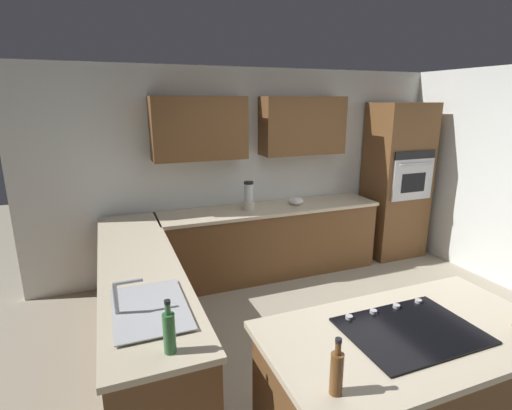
{
  "coord_description": "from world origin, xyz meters",
  "views": [
    {
      "loc": [
        2.0,
        2.61,
        2.2
      ],
      "look_at": [
        0.47,
        -1.29,
        1.07
      ],
      "focal_mm": 27.22,
      "sensor_mm": 36.0,
      "label": 1
    }
  ],
  "objects_px": {
    "cooktop": "(410,330)",
    "mixing_bowl": "(296,201)",
    "blender": "(249,198)",
    "wall_oven": "(396,181)",
    "dish_soap_bottle": "(169,331)",
    "oil_bottle": "(337,372)",
    "sink_unit": "(149,308)"
  },
  "relations": [
    {
      "from": "mixing_bowl",
      "to": "oil_bottle",
      "type": "height_order",
      "value": "oil_bottle"
    },
    {
      "from": "dish_soap_bottle",
      "to": "oil_bottle",
      "type": "bearing_deg",
      "value": 138.47
    },
    {
      "from": "blender",
      "to": "mixing_bowl",
      "type": "height_order",
      "value": "blender"
    },
    {
      "from": "wall_oven",
      "to": "dish_soap_bottle",
      "type": "height_order",
      "value": "wall_oven"
    },
    {
      "from": "oil_bottle",
      "to": "blender",
      "type": "bearing_deg",
      "value": -103.09
    },
    {
      "from": "blender",
      "to": "oil_bottle",
      "type": "height_order",
      "value": "blender"
    },
    {
      "from": "cooktop",
      "to": "mixing_bowl",
      "type": "distance_m",
      "value": 2.88
    },
    {
      "from": "wall_oven",
      "to": "cooktop",
      "type": "bearing_deg",
      "value": 50.8
    },
    {
      "from": "wall_oven",
      "to": "mixing_bowl",
      "type": "distance_m",
      "value": 1.61
    },
    {
      "from": "blender",
      "to": "mixing_bowl",
      "type": "xyz_separation_m",
      "value": [
        -0.65,
        0.0,
        -0.1
      ]
    },
    {
      "from": "wall_oven",
      "to": "oil_bottle",
      "type": "xyz_separation_m",
      "value": [
        2.96,
        3.07,
        -0.08
      ]
    },
    {
      "from": "sink_unit",
      "to": "wall_oven",
      "type": "bearing_deg",
      "value": -151.42
    },
    {
      "from": "cooktop",
      "to": "blender",
      "type": "bearing_deg",
      "value": -90.68
    },
    {
      "from": "cooktop",
      "to": "mixing_bowl",
      "type": "xyz_separation_m",
      "value": [
        -0.68,
        -2.8,
        0.04
      ]
    },
    {
      "from": "blender",
      "to": "oil_bottle",
      "type": "relative_size",
      "value": 1.23
    },
    {
      "from": "cooktop",
      "to": "mixing_bowl",
      "type": "relative_size",
      "value": 4.03
    },
    {
      "from": "cooktop",
      "to": "blender",
      "type": "height_order",
      "value": "blender"
    },
    {
      "from": "dish_soap_bottle",
      "to": "oil_bottle",
      "type": "xyz_separation_m",
      "value": [
        -0.66,
        0.58,
        -0.01
      ]
    },
    {
      "from": "wall_oven",
      "to": "dish_soap_bottle",
      "type": "distance_m",
      "value": 4.39
    },
    {
      "from": "blender",
      "to": "mixing_bowl",
      "type": "bearing_deg",
      "value": 180.0
    },
    {
      "from": "mixing_bowl",
      "to": "blender",
      "type": "bearing_deg",
      "value": -0.0
    },
    {
      "from": "cooktop",
      "to": "blender",
      "type": "distance_m",
      "value": 2.8
    },
    {
      "from": "mixing_bowl",
      "to": "cooktop",
      "type": "bearing_deg",
      "value": 76.29
    },
    {
      "from": "dish_soap_bottle",
      "to": "blender",
      "type": "bearing_deg",
      "value": -118.87
    },
    {
      "from": "dish_soap_bottle",
      "to": "mixing_bowl",
      "type": "bearing_deg",
      "value": -129.1
    },
    {
      "from": "sink_unit",
      "to": "blender",
      "type": "distance_m",
      "value": 2.47
    },
    {
      "from": "sink_unit",
      "to": "dish_soap_bottle",
      "type": "height_order",
      "value": "dish_soap_bottle"
    },
    {
      "from": "blender",
      "to": "oil_bottle",
      "type": "distance_m",
      "value": 3.15
    },
    {
      "from": "wall_oven",
      "to": "dish_soap_bottle",
      "type": "xyz_separation_m",
      "value": [
        3.62,
        2.48,
        -0.07
      ]
    },
    {
      "from": "wall_oven",
      "to": "sink_unit",
      "type": "relative_size",
      "value": 3.11
    },
    {
      "from": "blender",
      "to": "dish_soap_bottle",
      "type": "bearing_deg",
      "value": 61.13
    },
    {
      "from": "wall_oven",
      "to": "oil_bottle",
      "type": "height_order",
      "value": "wall_oven"
    }
  ]
}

